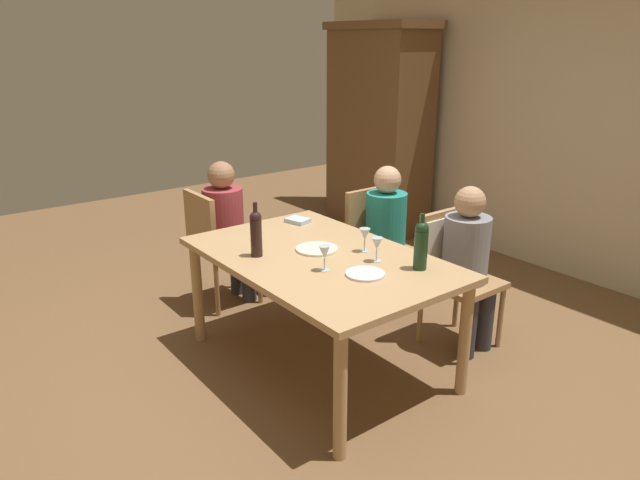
{
  "coord_description": "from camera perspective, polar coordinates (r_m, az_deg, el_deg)",
  "views": [
    {
      "loc": [
        2.63,
        -2.03,
        2.0
      ],
      "look_at": [
        0.0,
        0.0,
        0.85
      ],
      "focal_mm": 32.61,
      "sensor_mm": 36.0,
      "label": 1
    }
  ],
  "objects": [
    {
      "name": "chair_far_left",
      "position": [
        4.52,
        5.64,
        0.01
      ],
      "size": [
        0.44,
        0.44,
        0.92
      ],
      "rotation": [
        0.0,
        0.0,
        -1.57
      ],
      "color": "#A87F51",
      "rests_on": "ground_plane"
    },
    {
      "name": "dinner_plate_guest_left",
      "position": [
        3.64,
        -0.32,
        -0.88
      ],
      "size": [
        0.27,
        0.27,
        0.01
      ],
      "primitive_type": "cylinder",
      "color": "silver",
      "rests_on": "dining_table"
    },
    {
      "name": "wine_glass_near_left",
      "position": [
        3.28,
        0.44,
        -1.28
      ],
      "size": [
        0.07,
        0.07,
        0.15
      ],
      "color": "silver",
      "rests_on": "dining_table"
    },
    {
      "name": "handbag",
      "position": [
        4.91,
        -5.48,
        -3.71
      ],
      "size": [
        0.28,
        0.12,
        0.22
      ],
      "primitive_type": "cube",
      "rotation": [
        0.0,
        0.0,
        0.01
      ],
      "color": "brown",
      "rests_on": "ground_plane"
    },
    {
      "name": "wine_glass_near_right",
      "position": [
        3.59,
        4.41,
        0.48
      ],
      "size": [
        0.07,
        0.07,
        0.15
      ],
      "color": "silver",
      "rests_on": "dining_table"
    },
    {
      "name": "chair_far_right",
      "position": [
        4.04,
        12.64,
        -1.82
      ],
      "size": [
        0.46,
        0.44,
        0.92
      ],
      "rotation": [
        0.0,
        0.0,
        -1.57
      ],
      "color": "#A87F51",
      "rests_on": "ground_plane"
    },
    {
      "name": "rear_room_partition",
      "position": [
        5.48,
        23.76,
        10.66
      ],
      "size": [
        6.4,
        0.12,
        2.7
      ],
      "primitive_type": "cube",
      "color": "beige",
      "rests_on": "ground_plane"
    },
    {
      "name": "ground_plane",
      "position": [
        3.88,
        0.0,
        -12.02
      ],
      "size": [
        10.0,
        10.0,
        0.0
      ],
      "primitive_type": "plane",
      "color": "brown"
    },
    {
      "name": "person_man_guest",
      "position": [
        4.57,
        -9.13,
        1.71
      ],
      "size": [
        0.31,
        0.36,
        1.14
      ],
      "color": "#33333D",
      "rests_on": "ground_plane"
    },
    {
      "name": "wine_bottle_tall_green",
      "position": [
        3.34,
        9.88,
        -0.38
      ],
      "size": [
        0.08,
        0.08,
        0.33
      ],
      "color": "#19381E",
      "rests_on": "dining_table"
    },
    {
      "name": "armoire_cabinet",
      "position": [
        6.35,
        5.8,
        10.79
      ],
      "size": [
        1.18,
        0.62,
        2.18
      ],
      "color": "brown",
      "rests_on": "ground_plane"
    },
    {
      "name": "dinner_plate_host",
      "position": [
        3.27,
        4.44,
        -3.33
      ],
      "size": [
        0.22,
        0.22,
        0.01
      ],
      "primitive_type": "cylinder",
      "color": "white",
      "rests_on": "dining_table"
    },
    {
      "name": "chair_left_end",
      "position": [
        4.56,
        -10.29,
        -0.06
      ],
      "size": [
        0.44,
        0.44,
        0.92
      ],
      "color": "#A87F51",
      "rests_on": "ground_plane"
    },
    {
      "name": "folded_napkin",
      "position": [
        4.19,
        -2.21,
        1.94
      ],
      "size": [
        0.19,
        0.16,
        0.03
      ],
      "primitive_type": "cube",
      "rotation": [
        0.0,
        0.0,
        0.25
      ],
      "color": "#ADC6D6",
      "rests_on": "dining_table"
    },
    {
      "name": "wine_glass_centre",
      "position": [
        3.43,
        5.6,
        -0.44
      ],
      "size": [
        0.07,
        0.07,
        0.15
      ],
      "color": "silver",
      "rests_on": "dining_table"
    },
    {
      "name": "person_man_bearded",
      "position": [
        3.93,
        14.36,
        -1.67
      ],
      "size": [
        0.35,
        0.3,
        1.12
      ],
      "rotation": [
        0.0,
        0.0,
        -1.57
      ],
      "color": "#33333D",
      "rests_on": "ground_plane"
    },
    {
      "name": "wine_bottle_dark_red",
      "position": [
        3.51,
        -6.29,
        0.77
      ],
      "size": [
        0.07,
        0.07,
        0.34
      ],
      "color": "black",
      "rests_on": "dining_table"
    },
    {
      "name": "dining_table",
      "position": [
        3.58,
        0.0,
        -2.74
      ],
      "size": [
        1.68,
        1.08,
        0.75
      ],
      "color": "tan",
      "rests_on": "ground_plane"
    },
    {
      "name": "person_woman_host",
      "position": [
        4.4,
        6.69,
        1.09
      ],
      "size": [
        0.35,
        0.3,
        1.13
      ],
      "rotation": [
        0.0,
        0.0,
        -1.57
      ],
      "color": "#33333D",
      "rests_on": "ground_plane"
    }
  ]
}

